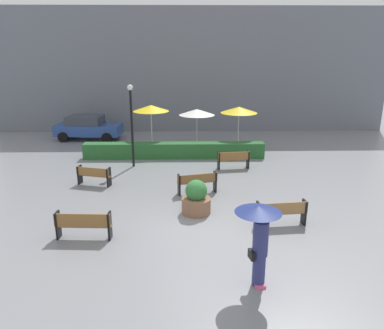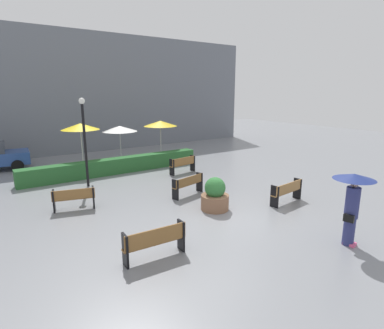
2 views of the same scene
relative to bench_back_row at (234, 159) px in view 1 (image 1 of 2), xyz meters
The scene contains 15 objects.
ground_plane 6.68m from the bench_back_row, 108.06° to the right, with size 60.00×60.00×0.00m, color gray.
bench_back_row is the anchor object (origin of this frame).
bench_near_right 6.39m from the bench_back_row, 82.72° to the right, with size 1.74×0.51×0.86m.
bench_far_left 6.76m from the bench_back_row, 160.56° to the right, with size 1.55×0.74×0.83m.
bench_near_left 9.07m from the bench_back_row, 127.95° to the right, with size 1.76×0.43×0.88m.
bench_mid_center 3.83m from the bench_back_row, 119.79° to the right, with size 1.67×0.69×0.86m.
pedestrian_with_umbrella 9.73m from the bench_back_row, 93.74° to the right, with size 1.13×1.13×2.15m.
planter_pot 5.62m from the bench_back_row, 110.95° to the right, with size 1.05×1.05×1.26m.
lamp_post 5.42m from the bench_back_row, behind, with size 0.28×0.28×4.09m.
patio_umbrella_yellow 5.97m from the bench_back_row, 140.05° to the left, with size 2.04×2.04×2.67m.
patio_umbrella_white 5.14m from the bench_back_row, 110.03° to the left, with size 2.15×2.15×2.29m.
patio_umbrella_yellow_far 4.20m from the bench_back_row, 79.00° to the left, with size 2.11×2.11×2.55m.
hedge_strip 3.64m from the bench_back_row, 145.31° to the left, with size 9.80×0.70×0.83m, color #28602D.
building_facade 10.57m from the bench_back_row, 102.04° to the left, with size 28.00×1.20×8.51m, color slate.
parked_car 10.99m from the bench_back_row, 142.85° to the left, with size 4.35×2.29×1.57m.
Camera 1 is at (-0.35, -11.50, 5.68)m, focal length 35.25 mm.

